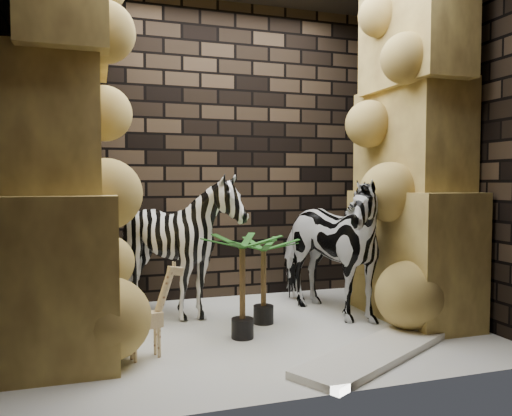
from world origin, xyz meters
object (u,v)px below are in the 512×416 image
object	(u,v)px
palm_front	(263,280)
surfboard	(380,350)
zebra_right	(324,235)
giraffe_toy	(145,310)
palm_back	(242,286)
zebra_left	(180,253)

from	to	relation	value
palm_front	surfboard	bearing A→B (deg)	-61.02
zebra_right	palm_front	distance (m)	0.69
surfboard	giraffe_toy	bearing A→B (deg)	136.40
zebra_right	palm_back	bearing A→B (deg)	-171.77
palm_front	surfboard	xyz separation A→B (m)	(0.53, -0.95, -0.34)
zebra_left	surfboard	xyz separation A→B (m)	(1.16, -1.34, -0.54)
zebra_right	palm_front	size ratio (longest dim) A/B	1.97
surfboard	palm_front	bearing A→B (deg)	90.05
zebra_left	giraffe_toy	distance (m)	1.04
zebra_left	surfboard	distance (m)	1.86
palm_back	surfboard	bearing A→B (deg)	-37.90
giraffe_toy	palm_front	xyz separation A→B (m)	(1.02, 0.55, 0.04)
palm_front	palm_back	distance (m)	0.43
zebra_right	giraffe_toy	world-z (taller)	zebra_right
palm_front	surfboard	size ratio (longest dim) A/B	0.46
giraffe_toy	palm_back	bearing A→B (deg)	0.23
palm_back	surfboard	xyz separation A→B (m)	(0.81, -0.63, -0.37)
giraffe_toy	palm_front	distance (m)	1.16
zebra_left	surfboard	bearing A→B (deg)	-43.83
giraffe_toy	zebra_left	bearing A→B (deg)	51.14
zebra_left	zebra_right	bearing A→B (deg)	-8.58
palm_front	zebra_right	bearing A→B (deg)	8.28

